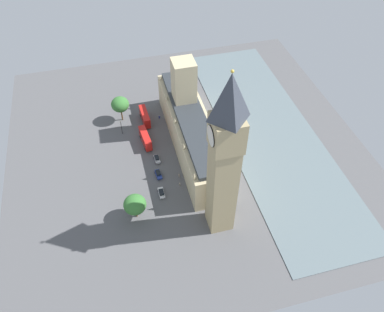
# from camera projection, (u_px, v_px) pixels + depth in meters

# --- Properties ---
(ground_plane) EXTENTS (131.71, 131.71, 0.00)m
(ground_plane) POSITION_uv_depth(u_px,v_px,m) (186.00, 147.00, 144.76)
(ground_plane) COLOR #565659
(river_thames) EXTENTS (34.53, 118.54, 0.25)m
(river_thames) POSITION_uv_depth(u_px,v_px,m) (269.00, 132.00, 150.51)
(river_thames) COLOR slate
(river_thames) RESTS_ON ground
(parliament_building) EXTENTS (13.14, 59.18, 30.70)m
(parliament_building) POSITION_uv_depth(u_px,v_px,m) (190.00, 127.00, 139.98)
(parliament_building) COLOR #CCBA8E
(parliament_building) RESTS_ON ground
(clock_tower) EXTENTS (8.18, 8.18, 57.05)m
(clock_tower) POSITION_uv_depth(u_px,v_px,m) (224.00, 159.00, 100.21)
(clock_tower) COLOR tan
(clock_tower) RESTS_ON ground
(double_decker_bus_corner) EXTENTS (3.06, 10.61, 4.75)m
(double_decker_bus_corner) POSITION_uv_depth(u_px,v_px,m) (145.00, 116.00, 153.08)
(double_decker_bus_corner) COLOR red
(double_decker_bus_corner) RESTS_ON ground
(double_decker_bus_leading) EXTENTS (3.53, 10.69, 4.75)m
(double_decker_bus_leading) POSITION_uv_depth(u_px,v_px,m) (145.00, 138.00, 144.41)
(double_decker_bus_leading) COLOR red
(double_decker_bus_leading) RESTS_ON ground
(car_silver_far_end) EXTENTS (1.98, 4.10, 1.74)m
(car_silver_far_end) POSITION_uv_depth(u_px,v_px,m) (157.00, 159.00, 139.43)
(car_silver_far_end) COLOR #B7B7BC
(car_silver_far_end) RESTS_ON ground
(car_blue_midblock) EXTENTS (2.13, 4.52, 1.74)m
(car_blue_midblock) POSITION_uv_depth(u_px,v_px,m) (158.00, 174.00, 134.39)
(car_blue_midblock) COLOR navy
(car_blue_midblock) RESTS_ON ground
(car_white_kerbside) EXTENTS (1.94, 4.52, 1.74)m
(car_white_kerbside) POSITION_uv_depth(u_px,v_px,m) (161.00, 193.00, 128.63)
(car_white_kerbside) COLOR silver
(car_white_kerbside) RESTS_ON ground
(pedestrian_near_tower) EXTENTS (0.66, 0.61, 1.58)m
(pedestrian_near_tower) POSITION_uv_depth(u_px,v_px,m) (159.00, 117.00, 155.83)
(pedestrian_near_tower) COLOR navy
(pedestrian_near_tower) RESTS_ON ground
(pedestrian_trailing) EXTENTS (0.66, 0.65, 1.59)m
(pedestrian_trailing) POSITION_uv_depth(u_px,v_px,m) (179.00, 176.00, 134.11)
(pedestrian_trailing) COLOR gray
(pedestrian_trailing) RESTS_ON ground
(pedestrian_by_river_gate) EXTENTS (0.63, 0.62, 1.51)m
(pedestrian_by_river_gate) POSITION_uv_depth(u_px,v_px,m) (180.00, 184.00, 131.41)
(pedestrian_by_river_gate) COLOR gray
(pedestrian_by_river_gate) RESTS_ON ground
(plane_tree_opposite_hall) EXTENTS (7.17, 7.17, 9.35)m
(plane_tree_opposite_hall) POSITION_uv_depth(u_px,v_px,m) (135.00, 205.00, 118.62)
(plane_tree_opposite_hall) COLOR brown
(plane_tree_opposite_hall) RESTS_ON ground
(plane_tree_under_trees) EXTENTS (7.02, 7.02, 10.89)m
(plane_tree_under_trees) POSITION_uv_depth(u_px,v_px,m) (120.00, 104.00, 150.06)
(plane_tree_under_trees) COLOR brown
(plane_tree_under_trees) RESTS_ON ground
(street_lamp_slot_10) EXTENTS (0.56, 0.56, 6.87)m
(street_lamp_slot_10) POSITION_uv_depth(u_px,v_px,m) (121.00, 125.00, 146.47)
(street_lamp_slot_10) COLOR black
(street_lamp_slot_10) RESTS_ON ground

